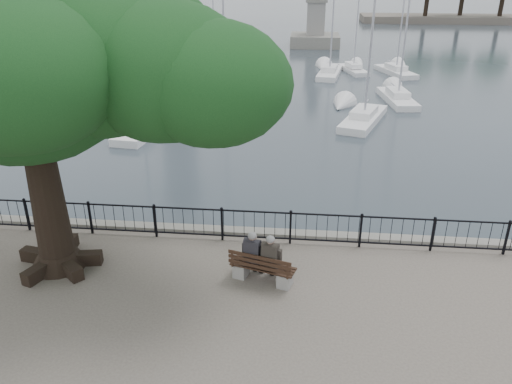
# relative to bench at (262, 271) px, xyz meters

# --- Properties ---
(harbor) EXTENTS (260.00, 260.00, 1.20)m
(harbor) POSITION_rel_bench_xyz_m (-0.37, 2.52, -0.81)
(harbor) COLOR slate
(harbor) RESTS_ON ground
(railing) EXTENTS (22.06, 0.06, 1.00)m
(railing) POSITION_rel_bench_xyz_m (-0.37, 2.02, 0.25)
(railing) COLOR black
(railing) RESTS_ON ground
(bench) EXTENTS (1.75, 0.96, 0.88)m
(bench) POSITION_rel_bench_xyz_m (0.00, 0.00, 0.00)
(bench) COLOR gray
(bench) RESTS_ON ground
(person_left) EXTENTS (0.53, 0.76, 1.40)m
(person_left) POSITION_rel_bench_xyz_m (-0.22, 0.16, 0.34)
(person_left) COLOR black
(person_left) RESTS_ON ground
(person_right) EXTENTS (0.53, 0.76, 1.40)m
(person_right) POSITION_rel_bench_xyz_m (0.24, 0.03, 0.34)
(person_right) COLOR black
(person_right) RESTS_ON ground
(tree) EXTENTS (10.14, 7.08, 8.28)m
(tree) POSITION_rel_bench_xyz_m (-4.76, 0.33, 5.14)
(tree) COLOR black
(tree) RESTS_ON ground
(lion_monument) EXTENTS (5.54, 5.54, 8.29)m
(lion_monument) POSITION_rel_bench_xyz_m (1.63, 49.46, 0.74)
(lion_monument) COLOR slate
(lion_monument) RESTS_ON ground
(sailboat_a) EXTENTS (2.14, 5.74, 11.42)m
(sailboat_a) POSITION_rel_bench_xyz_m (-7.90, 15.19, -0.98)
(sailboat_a) COLOR white
(sailboat_a) RESTS_ON ground
(sailboat_b) EXTENTS (3.65, 6.41, 13.50)m
(sailboat_b) POSITION_rel_bench_xyz_m (-4.37, 21.68, -0.94)
(sailboat_b) COLOR white
(sailboat_b) RESTS_ON ground
(sailboat_c) EXTENTS (3.42, 6.05, 10.47)m
(sailboat_c) POSITION_rel_bench_xyz_m (4.34, 18.35, -1.01)
(sailboat_c) COLOR white
(sailboat_c) RESTS_ON ground
(sailboat_d) EXTENTS (2.19, 5.71, 9.66)m
(sailboat_d) POSITION_rel_bench_xyz_m (7.09, 23.65, -1.02)
(sailboat_d) COLOR white
(sailboat_d) RESTS_ON ground
(sailboat_e) EXTENTS (4.14, 6.29, 13.94)m
(sailboat_e) POSITION_rel_bench_xyz_m (-9.75, 33.08, -0.93)
(sailboat_e) COLOR white
(sailboat_e) RESTS_ON ground
(sailboat_f) EXTENTS (2.41, 5.90, 11.38)m
(sailboat_f) POSITION_rel_bench_xyz_m (2.78, 32.19, -0.98)
(sailboat_f) COLOR white
(sailboat_f) RESTS_ON ground
(sailboat_g) EXTENTS (2.52, 4.89, 8.69)m
(sailboat_g) POSITION_rel_bench_xyz_m (4.90, 34.00, -1.02)
(sailboat_g) COLOR white
(sailboat_g) RESTS_ON ground
(sailboat_h) EXTENTS (3.22, 5.54, 13.67)m
(sailboat_h) POSITION_rel_bench_xyz_m (-8.05, 38.15, -0.91)
(sailboat_h) COLOR white
(sailboat_h) RESTS_ON ground
(sailboat_i) EXTENTS (3.15, 5.61, 10.20)m
(sailboat_i) POSITION_rel_bench_xyz_m (8.45, 33.45, -1.00)
(sailboat_i) COLOR white
(sailboat_i) RESTS_ON ground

